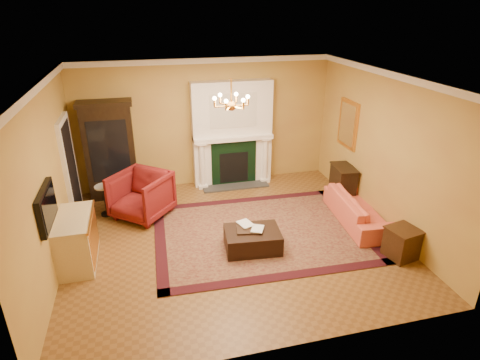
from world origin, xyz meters
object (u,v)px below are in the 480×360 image
object	(u,v)px
pedestal_table	(105,198)
console_table	(343,184)
china_cabinet	(111,152)
end_table	(402,244)
commode	(77,240)
wingback_armchair	(141,193)
leather_ottoman	(252,240)
coral_sofa	(359,205)

from	to	relation	value
pedestal_table	console_table	bearing A→B (deg)	-6.03
china_cabinet	end_table	size ratio (longest dim) A/B	3.95
end_table	console_table	world-z (taller)	console_table
china_cabinet	commode	xyz separation A→B (m)	(-0.52, -2.58, -0.62)
wingback_armchair	commode	size ratio (longest dim) A/B	0.90
wingback_armchair	console_table	distance (m)	4.42
pedestal_table	commode	distance (m)	1.69
end_table	console_table	xyz separation A→B (m)	(0.06, 2.33, 0.12)
wingback_armchair	leather_ottoman	size ratio (longest dim) A/B	1.08
leather_ottoman	pedestal_table	bearing A→B (deg)	148.17
leather_ottoman	console_table	bearing A→B (deg)	35.64
commode	leather_ottoman	size ratio (longest dim) A/B	1.19
leather_ottoman	commode	bearing A→B (deg)	178.73
end_table	coral_sofa	bearing A→B (deg)	94.49
wingback_armchair	pedestal_table	distance (m)	0.79
commode	console_table	bearing A→B (deg)	11.02
console_table	china_cabinet	bearing A→B (deg)	170.12
end_table	console_table	size ratio (longest dim) A/B	0.70
wingback_armchair	console_table	size ratio (longest dim) A/B	1.37
china_cabinet	commode	world-z (taller)	china_cabinet
console_table	leather_ottoman	distance (m)	2.91
commode	console_table	distance (m)	5.62
china_cabinet	end_table	distance (m)	6.28
commode	console_table	world-z (taller)	commode
commode	leather_ottoman	world-z (taller)	commode
wingback_armchair	pedestal_table	xyz separation A→B (m)	(-0.74, 0.24, -0.14)
commode	coral_sofa	bearing A→B (deg)	0.64
china_cabinet	wingback_armchair	world-z (taller)	china_cabinet
wingback_armchair	coral_sofa	xyz separation A→B (m)	(4.24, -1.31, -0.15)
wingback_armchair	pedestal_table	size ratio (longest dim) A/B	1.58
pedestal_table	coral_sofa	distance (m)	5.22
china_cabinet	coral_sofa	size ratio (longest dim) A/B	1.09
pedestal_table	commode	bearing A→B (deg)	-102.60
console_table	coral_sofa	bearing A→B (deg)	-92.49
wingback_armchair	china_cabinet	bearing A→B (deg)	156.22
pedestal_table	console_table	world-z (taller)	console_table
pedestal_table	coral_sofa	size ratio (longest dim) A/B	0.34
china_cabinet	console_table	size ratio (longest dim) A/B	2.75
coral_sofa	wingback_armchair	bearing A→B (deg)	77.99
commode	end_table	world-z (taller)	commode
pedestal_table	coral_sofa	bearing A→B (deg)	-17.38
china_cabinet	console_table	distance (m)	5.25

